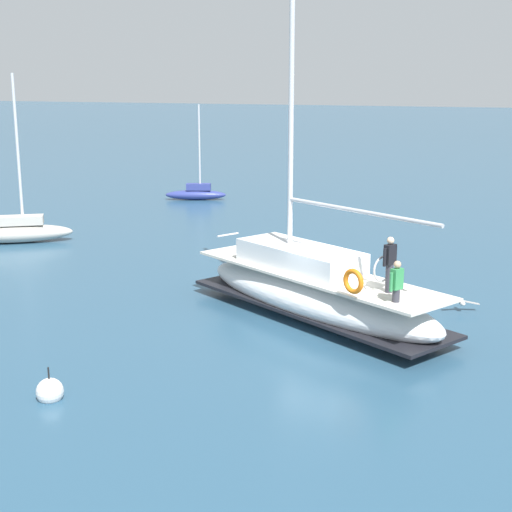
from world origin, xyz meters
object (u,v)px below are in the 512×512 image
at_px(moored_sloop_far, 196,193).
at_px(moored_catamaran, 16,231).
at_px(seagull, 462,303).
at_px(main_sailboat, 314,290).
at_px(mooring_buoy, 50,392).

relative_size(moored_sloop_far, moored_catamaran, 0.77).
distance_m(moored_catamaran, seagull, 20.36).
distance_m(moored_sloop_far, seagull, 25.08).
xyz_separation_m(main_sailboat, seagull, (2.52, -4.14, -0.62)).
distance_m(seagull, mooring_buoy, 13.19).
relative_size(moored_catamaran, mooring_buoy, 8.20).
xyz_separation_m(moored_sloop_far, seagull, (-16.85, -18.58, -0.16)).
bearing_deg(moored_catamaran, moored_sloop_far, -6.49).
bearing_deg(seagull, moored_catamaran, 82.98).
bearing_deg(mooring_buoy, seagull, -35.82).
distance_m(main_sailboat, moored_sloop_far, 24.16).
distance_m(moored_sloop_far, moored_catamaran, 14.45).
xyz_separation_m(moored_catamaran, seagull, (-2.49, -20.21, -0.27)).
bearing_deg(main_sailboat, seagull, -58.66).
xyz_separation_m(main_sailboat, moored_sloop_far, (19.37, 14.44, -0.46)).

